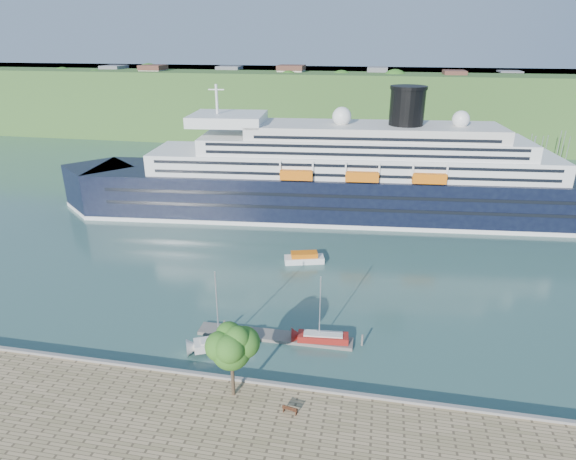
# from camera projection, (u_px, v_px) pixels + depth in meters

# --- Properties ---
(ground) EXTENTS (400.00, 400.00, 0.00)m
(ground) POSITION_uv_depth(u_px,v_px,m) (245.00, 387.00, 52.59)
(ground) COLOR #315850
(ground) RESTS_ON ground
(far_hillside) EXTENTS (400.00, 50.00, 24.00)m
(far_hillside) POSITION_uv_depth(u_px,v_px,m) (348.00, 104.00, 180.10)
(far_hillside) COLOR #375823
(far_hillside) RESTS_ON ground
(quay_coping) EXTENTS (220.00, 0.50, 0.30)m
(quay_coping) POSITION_uv_depth(u_px,v_px,m) (244.00, 380.00, 51.98)
(quay_coping) COLOR slate
(quay_coping) RESTS_ON promenade
(cruise_ship) EXTENTS (120.83, 28.55, 26.89)m
(cruise_ship) POSITION_uv_depth(u_px,v_px,m) (340.00, 153.00, 98.38)
(cruise_ship) COLOR black
(cruise_ship) RESTS_ON ground
(park_bench) EXTENTS (1.66, 0.91, 1.01)m
(park_bench) POSITION_uv_depth(u_px,v_px,m) (290.00, 408.00, 47.49)
(park_bench) COLOR #442413
(park_bench) RESTS_ON promenade
(promenade_tree) EXTENTS (5.46, 5.46, 9.05)m
(promenade_tree) POSITION_uv_depth(u_px,v_px,m) (232.00, 358.00, 48.43)
(promenade_tree) COLOR #276119
(promenade_tree) RESTS_ON promenade
(floating_pontoon) EXTENTS (19.83, 2.60, 0.44)m
(floating_pontoon) POSITION_uv_depth(u_px,v_px,m) (275.00, 336.00, 61.16)
(floating_pontoon) COLOR gray
(floating_pontoon) RESTS_ON ground
(sailboat_white_near) EXTENTS (8.14, 5.39, 10.28)m
(sailboat_white_near) POSITION_uv_depth(u_px,v_px,m) (222.00, 313.00, 56.99)
(sailboat_white_near) COLOR silver
(sailboat_white_near) RESTS_ON ground
(sailboat_red) EXTENTS (7.07, 2.53, 8.94)m
(sailboat_red) POSITION_uv_depth(u_px,v_px,m) (324.00, 313.00, 58.36)
(sailboat_red) COLOR maroon
(sailboat_red) RESTS_ON ground
(tender_launch) EXTENTS (7.06, 4.03, 1.85)m
(tender_launch) POSITION_uv_depth(u_px,v_px,m) (304.00, 257.00, 81.24)
(tender_launch) COLOR orange
(tender_launch) RESTS_ON ground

